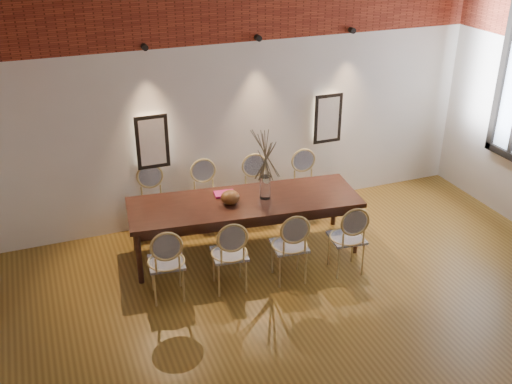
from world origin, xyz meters
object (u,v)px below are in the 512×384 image
object	(u,v)px
chair_far_a	(153,203)
chair_far_d	(307,186)
chair_near_d	(347,237)
chair_far_c	(258,192)
chair_far_b	(206,197)
dining_table	(245,226)
chair_near_c	(289,245)
vase	(265,187)
book	(225,194)
chair_near_a	(166,262)
bowl	(230,197)
chair_near_b	(229,253)

from	to	relation	value
chair_far_a	chair_far_d	bearing A→B (deg)	-180.00
chair_near_d	chair_far_c	bearing A→B (deg)	116.02
chair_near_d	chair_far_b	bearing A→B (deg)	134.32
dining_table	chair_near_c	distance (m)	0.84
vase	book	bearing A→B (deg)	149.37
chair_near_d	chair_far_d	distance (m)	1.50
dining_table	chair_near_a	xyz separation A→B (m)	(-1.18, -0.62, 0.09)
chair_far_d	chair_near_d	bearing A→B (deg)	90.00
chair_far_a	chair_far_c	distance (m)	1.47
chair_far_b	bowl	world-z (taller)	chair_far_b
chair_far_d	vase	size ratio (longest dim) A/B	3.13
book	chair_near_b	bearing A→B (deg)	-105.65
chair_near_c	chair_far_d	xyz separation A→B (m)	(0.91, 1.41, 0.00)
chair_far_d	dining_table	bearing A→B (deg)	34.32
chair_near_b	chair_far_c	size ratio (longest dim) A/B	1.00
bowl	chair_far_d	bearing A→B (deg)	24.99
bowl	chair_far_a	bearing A→B (deg)	131.74
chair_far_b	chair_far_d	size ratio (longest dim) A/B	1.00
chair_near_c	book	bearing A→B (deg)	121.06
vase	chair_near_c	bearing A→B (deg)	-89.29
dining_table	chair_far_b	world-z (taller)	chair_far_b
book	chair_far_d	bearing A→B (deg)	15.48
dining_table	vase	xyz separation A→B (m)	(0.27, -0.03, 0.53)
chair_near_a	chair_far_d	bearing A→B (deg)	34.32
chair_near_d	chair_far_d	bearing A→B (deg)	90.00
dining_table	chair_near_a	distance (m)	1.34
chair_near_b	vase	size ratio (longest dim) A/B	3.13
chair_near_b	book	distance (m)	1.02
chair_far_c	book	distance (m)	0.85
chair_near_d	chair_far_a	bearing A→B (deg)	145.68
dining_table	chair_near_b	bearing A→B (deg)	-116.02
dining_table	chair_near_d	world-z (taller)	chair_near_d
chair_far_c	book	size ratio (longest dim) A/B	3.62
chair_near_d	chair_far_a	world-z (taller)	same
dining_table	vase	distance (m)	0.59
chair_far_b	chair_far_a	bearing A→B (deg)	-0.00
chair_far_a	vase	world-z (taller)	vase
chair_far_a	chair_near_d	bearing A→B (deg)	145.68
chair_near_a	vase	size ratio (longest dim) A/B	3.13
chair_near_b	chair_far_a	bearing A→B (deg)	116.02
dining_table	chair_near_d	distance (m)	1.34
chair_near_a	vase	world-z (taller)	vase
chair_near_b	chair_far_a	distance (m)	1.67
dining_table	book	size ratio (longest dim) A/B	11.30
chair_near_b	bowl	distance (m)	0.81
chair_far_a	bowl	xyz separation A→B (m)	(0.81, -0.90, 0.37)
chair_far_c	chair_near_c	bearing A→B (deg)	90.00
chair_near_b	book	world-z (taller)	chair_near_b
chair_near_c	chair_near_d	size ratio (longest dim) A/B	1.00
chair_far_a	chair_far_c	xyz separation A→B (m)	(1.46, -0.17, 0.00)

